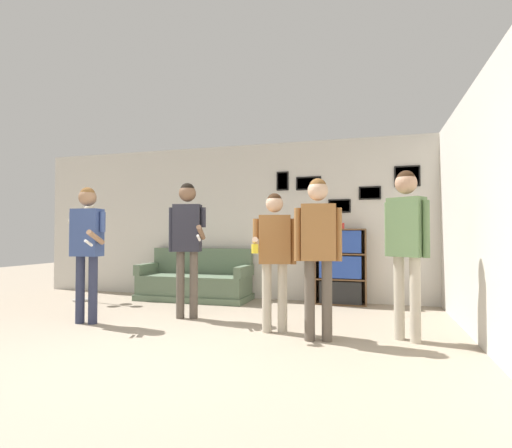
{
  "coord_description": "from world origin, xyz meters",
  "views": [
    {
      "loc": [
        2.01,
        -3.06,
        1.12
      ],
      "look_at": [
        0.6,
        1.82,
        1.25
      ],
      "focal_mm": 28.0,
      "sensor_mm": 36.0,
      "label": 1
    }
  ],
  "objects_px": {
    "couch": "(196,283)",
    "person_player_foreground_center": "(187,234)",
    "person_spectator_near_bookshelf": "(318,240)",
    "bookshelf": "(341,267)",
    "floor_lamp": "(82,228)",
    "person_watcher_holding_cup": "(274,247)",
    "drinking_cup": "(342,226)",
    "person_player_foreground_left": "(87,239)",
    "person_spectator_far_right": "(406,234)"
  },
  "relations": [
    {
      "from": "person_watcher_holding_cup",
      "to": "drinking_cup",
      "type": "bearing_deg",
      "value": 73.15
    },
    {
      "from": "bookshelf",
      "to": "person_spectator_far_right",
      "type": "relative_size",
      "value": 0.67
    },
    {
      "from": "bookshelf",
      "to": "drinking_cup",
      "type": "distance_m",
      "value": 0.65
    },
    {
      "from": "couch",
      "to": "drinking_cup",
      "type": "bearing_deg",
      "value": 4.6
    },
    {
      "from": "bookshelf",
      "to": "person_player_foreground_center",
      "type": "height_order",
      "value": "person_player_foreground_center"
    },
    {
      "from": "couch",
      "to": "person_spectator_far_right",
      "type": "height_order",
      "value": "person_spectator_far_right"
    },
    {
      "from": "person_watcher_holding_cup",
      "to": "person_spectator_near_bookshelf",
      "type": "distance_m",
      "value": 0.58
    },
    {
      "from": "person_player_foreground_left",
      "to": "person_spectator_far_right",
      "type": "height_order",
      "value": "person_spectator_far_right"
    },
    {
      "from": "bookshelf",
      "to": "person_spectator_near_bookshelf",
      "type": "relative_size",
      "value": 0.7
    },
    {
      "from": "floor_lamp",
      "to": "person_player_foreground_center",
      "type": "height_order",
      "value": "person_player_foreground_center"
    },
    {
      "from": "person_spectator_near_bookshelf",
      "to": "person_player_foreground_center",
      "type": "bearing_deg",
      "value": 160.87
    },
    {
      "from": "floor_lamp",
      "to": "person_player_foreground_left",
      "type": "distance_m",
      "value": 1.87
    },
    {
      "from": "drinking_cup",
      "to": "person_spectator_far_right",
      "type": "bearing_deg",
      "value": -68.37
    },
    {
      "from": "couch",
      "to": "person_player_foreground_center",
      "type": "distance_m",
      "value": 1.77
    },
    {
      "from": "bookshelf",
      "to": "drinking_cup",
      "type": "xyz_separation_m",
      "value": [
        0.03,
        0.0,
        0.65
      ]
    },
    {
      "from": "bookshelf",
      "to": "floor_lamp",
      "type": "xyz_separation_m",
      "value": [
        -4.2,
        -0.88,
        0.62
      ]
    },
    {
      "from": "person_player_foreground_left",
      "to": "person_spectator_far_right",
      "type": "xyz_separation_m",
      "value": [
        3.8,
        0.25,
        0.06
      ]
    },
    {
      "from": "person_spectator_near_bookshelf",
      "to": "person_player_foreground_left",
      "type": "bearing_deg",
      "value": 179.83
    },
    {
      "from": "person_watcher_holding_cup",
      "to": "person_spectator_near_bookshelf",
      "type": "xyz_separation_m",
      "value": [
        0.53,
        -0.23,
        0.09
      ]
    },
    {
      "from": "person_watcher_holding_cup",
      "to": "person_spectator_far_right",
      "type": "relative_size",
      "value": 0.89
    },
    {
      "from": "person_player_foreground_left",
      "to": "person_player_foreground_center",
      "type": "xyz_separation_m",
      "value": [
        1.08,
        0.62,
        0.07
      ]
    },
    {
      "from": "floor_lamp",
      "to": "person_spectator_far_right",
      "type": "relative_size",
      "value": 0.9
    },
    {
      "from": "floor_lamp",
      "to": "person_watcher_holding_cup",
      "type": "height_order",
      "value": "floor_lamp"
    },
    {
      "from": "person_player_foreground_left",
      "to": "person_spectator_near_bookshelf",
      "type": "xyz_separation_m",
      "value": [
        2.91,
        -0.01,
        -0.0
      ]
    },
    {
      "from": "person_spectator_far_right",
      "to": "drinking_cup",
      "type": "height_order",
      "value": "person_spectator_far_right"
    },
    {
      "from": "person_spectator_near_bookshelf",
      "to": "drinking_cup",
      "type": "height_order",
      "value": "person_spectator_near_bookshelf"
    },
    {
      "from": "couch",
      "to": "floor_lamp",
      "type": "distance_m",
      "value": 2.11
    },
    {
      "from": "person_player_foreground_center",
      "to": "person_watcher_holding_cup",
      "type": "relative_size",
      "value": 1.13
    },
    {
      "from": "person_player_foreground_center",
      "to": "drinking_cup",
      "type": "height_order",
      "value": "person_player_foreground_center"
    },
    {
      "from": "floor_lamp",
      "to": "person_player_foreground_center",
      "type": "bearing_deg",
      "value": -18.51
    },
    {
      "from": "drinking_cup",
      "to": "floor_lamp",
      "type": "bearing_deg",
      "value": -168.23
    },
    {
      "from": "bookshelf",
      "to": "person_player_foreground_center",
      "type": "relative_size",
      "value": 0.67
    },
    {
      "from": "bookshelf",
      "to": "person_player_foreground_left",
      "type": "distance_m",
      "value": 3.77
    },
    {
      "from": "person_player_foreground_center",
      "to": "person_spectator_far_right",
      "type": "bearing_deg",
      "value": -7.85
    },
    {
      "from": "drinking_cup",
      "to": "person_player_foreground_center",
      "type": "bearing_deg",
      "value": -139.21
    },
    {
      "from": "person_watcher_holding_cup",
      "to": "drinking_cup",
      "type": "relative_size",
      "value": 17.18
    },
    {
      "from": "person_player_foreground_left",
      "to": "person_watcher_holding_cup",
      "type": "height_order",
      "value": "person_player_foreground_left"
    },
    {
      "from": "couch",
      "to": "person_player_foreground_left",
      "type": "height_order",
      "value": "person_player_foreground_left"
    },
    {
      "from": "person_player_foreground_left",
      "to": "person_player_foreground_center",
      "type": "height_order",
      "value": "person_player_foreground_center"
    },
    {
      "from": "bookshelf",
      "to": "person_watcher_holding_cup",
      "type": "relative_size",
      "value": 0.76
    },
    {
      "from": "person_spectator_near_bookshelf",
      "to": "drinking_cup",
      "type": "xyz_separation_m",
      "value": [
        0.09,
        2.29,
        0.2
      ]
    },
    {
      "from": "bookshelf",
      "to": "person_spectator_near_bookshelf",
      "type": "bearing_deg",
      "value": -91.65
    },
    {
      "from": "person_spectator_far_right",
      "to": "drinking_cup",
      "type": "distance_m",
      "value": 2.19
    },
    {
      "from": "couch",
      "to": "person_spectator_far_right",
      "type": "xyz_separation_m",
      "value": [
        3.27,
        -1.83,
        0.83
      ]
    },
    {
      "from": "person_player_foreground_left",
      "to": "drinking_cup",
      "type": "distance_m",
      "value": 3.77
    },
    {
      "from": "person_player_foreground_center",
      "to": "person_spectator_near_bookshelf",
      "type": "xyz_separation_m",
      "value": [
        1.82,
        -0.63,
        -0.07
      ]
    },
    {
      "from": "couch",
      "to": "person_spectator_near_bookshelf",
      "type": "height_order",
      "value": "person_spectator_near_bookshelf"
    },
    {
      "from": "floor_lamp",
      "to": "person_spectator_near_bookshelf",
      "type": "relative_size",
      "value": 0.94
    },
    {
      "from": "person_player_foreground_left",
      "to": "person_spectator_far_right",
      "type": "relative_size",
      "value": 0.95
    },
    {
      "from": "couch",
      "to": "person_watcher_holding_cup",
      "type": "bearing_deg",
      "value": -45.25
    }
  ]
}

